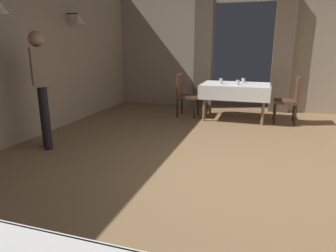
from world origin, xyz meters
The scene contains 9 objects.
ground centered at (0.00, 0.00, 0.00)m, with size 10.08×10.08×0.00m, color olive.
wall_back centered at (0.00, 4.18, 1.52)m, with size 6.40×0.27×3.00m.
dining_table_mid centered at (-0.01, 3.02, 0.66)m, with size 1.40×1.01×0.75m.
chair_mid_left centered at (-1.09, 2.95, 0.52)m, with size 0.44×0.44×0.93m.
chair_mid_right centered at (1.08, 2.99, 0.52)m, with size 0.44×0.44×0.93m.
glass_mid_a centered at (0.05, 2.85, 0.80)m, with size 0.07×0.07×0.10m, color silver.
glass_mid_b centered at (0.13, 3.21, 0.80)m, with size 0.08×0.08×0.11m, color silver.
glass_mid_c centered at (-0.31, 2.94, 0.81)m, with size 0.07×0.07×0.11m, color silver.
person_waiter_by_doorway centered at (-2.55, 0.23, 1.02)m, with size 0.41×0.41×1.72m.
Camera 1 is at (0.52, -3.32, 1.50)m, focal length 31.57 mm.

